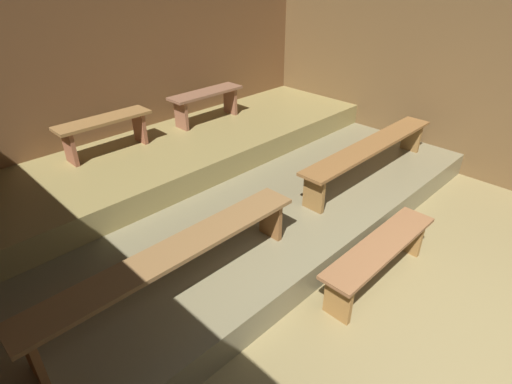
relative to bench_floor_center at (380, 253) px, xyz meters
name	(u,v)px	position (x,y,z in m)	size (l,w,h in m)	color
ground	(273,237)	(-0.14, 1.25, -0.39)	(6.93, 5.96, 0.08)	olive
wall_back	(137,77)	(-0.14, 3.86, 0.99)	(6.93, 0.06, 2.68)	brown
wall_right	(418,71)	(2.95, 1.25, 0.99)	(0.06, 5.96, 2.68)	brown
platform_lower	(225,197)	(-0.14, 2.08, -0.19)	(6.13, 3.51, 0.31)	#71694B
platform_middle	(180,153)	(-0.14, 3.00, 0.12)	(6.13, 1.67, 0.31)	olive
bench_floor_center	(380,253)	(0.00, 0.00, 0.00)	(1.56, 0.33, 0.45)	brown
bench_lower_left	(174,257)	(-1.64, 0.97, 0.34)	(2.54, 0.33, 0.45)	brown
bench_lower_right	(371,149)	(1.36, 0.97, 0.34)	(2.54, 0.33, 0.45)	brown
bench_middle_left	(105,127)	(-0.95, 3.38, 0.61)	(1.18, 0.33, 0.45)	brown
bench_middle_right	(206,99)	(0.67, 3.38, 0.61)	(1.18, 0.33, 0.45)	brown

